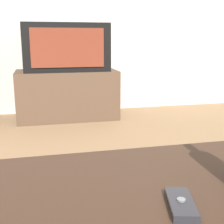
# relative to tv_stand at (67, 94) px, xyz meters

# --- Properties ---
(tv_stand) EXTENTS (0.98, 0.49, 0.48)m
(tv_stand) POSITION_rel_tv_stand_xyz_m (0.00, 0.00, 0.00)
(tv_stand) COLOR #4C3828
(tv_stand) RESTS_ON ground_plane
(television) EXTENTS (0.80, 0.44, 0.45)m
(television) POSITION_rel_tv_stand_xyz_m (-0.00, -0.00, 0.46)
(television) COLOR black
(television) RESTS_ON tv_stand
(cell_phone) EXTENTS (0.07, 0.11, 0.02)m
(cell_phone) POSITION_rel_tv_stand_xyz_m (-0.04, -2.64, 0.25)
(cell_phone) COLOR #232328
(cell_phone) RESTS_ON coffee_table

